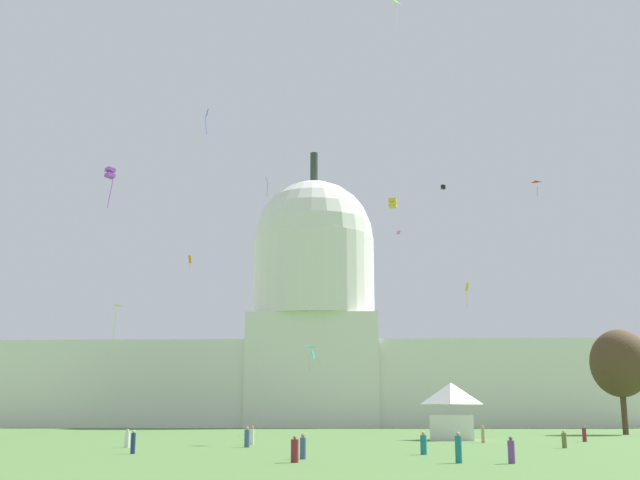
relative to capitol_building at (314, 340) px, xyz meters
name	(u,v)px	position (x,y,z in m)	size (l,w,h in m)	color
capitol_building	(314,340)	(0.00, 0.00, 0.00)	(146.73, 27.68, 63.76)	silver
event_tent	(452,411)	(19.23, -90.59, -16.17)	(5.61, 6.12, 6.17)	white
tree_east_near	(620,363)	(46.15, -66.01, -9.55)	(11.69, 11.35, 14.54)	#4C3823
person_olive_edge_east	(564,440)	(25.75, -111.86, -18.64)	(0.42, 0.42, 1.48)	olive
person_denim_deep_crowd	(303,447)	(5.13, -129.38, -18.61)	(0.43, 0.43, 1.55)	#3D5684
person_navy_back_left	(133,443)	(-7.25, -122.88, -18.55)	(0.42, 0.42, 1.64)	navy
person_tan_lawn_far_right	(483,435)	(21.12, -99.36, -18.54)	(0.44, 0.44, 1.67)	tan
person_teal_mid_left	(458,449)	(14.22, -133.18, -18.51)	(0.40, 0.40, 1.74)	#1E757A
person_maroon_front_right	(584,435)	(31.97, -95.88, -18.59)	(0.49, 0.49, 1.60)	maroon
person_white_aisle_center	(252,436)	(-1.01, -104.78, -18.54)	(0.50, 0.50, 1.67)	silver
person_purple_back_right	(511,451)	(17.13, -133.54, -18.64)	(0.52, 0.52, 1.50)	#703D93
person_teal_near_tent	(424,444)	(13.13, -123.34, -18.61)	(0.61, 0.61, 1.57)	#1E757A
person_maroon_front_center	(295,450)	(4.87, -132.96, -18.63)	(0.58, 0.58, 1.52)	maroon
person_white_edge_west	(127,439)	(-10.75, -111.77, -18.63)	(0.60, 0.60, 1.52)	silver
person_denim_near_tree_west	(247,438)	(-0.66, -111.22, -18.54)	(0.64, 0.64, 1.71)	#3D5684
kite_yellow_mid	(467,290)	(30.95, -27.16, 7.07)	(0.75, 0.61, 5.00)	yellow
kite_red_high	(535,183)	(42.43, -39.10, 24.95)	(1.68, 1.31, 2.70)	red
kite_violet_mid	(110,173)	(-16.71, -101.88, 7.93)	(1.23, 1.23, 4.37)	purple
kite_cyan_low	(308,350)	(2.15, -66.72, -7.57)	(1.64, 1.53, 3.26)	#33BCDB
kite_blue_high	(207,116)	(-17.14, -47.08, 35.79)	(0.60, 0.81, 4.69)	blue
kite_turquoise_low	(313,355)	(3.27, -74.61, -8.88)	(0.50, 0.73, 1.03)	teal
kite_pink_high	(399,232)	(17.82, -29.37, 18.06)	(0.88, 0.75, 0.81)	pink
kite_gold_mid	(393,203)	(12.87, -97.16, 5.71)	(0.96, 0.96, 0.98)	gold
kite_magenta_high	(267,182)	(-5.42, -54.12, 21.13)	(0.44, 0.75, 3.36)	#D1339E
kite_black_high	(443,187)	(23.51, -55.44, 19.59)	(0.78, 0.77, 0.70)	black
kite_lime_low	(114,310)	(-18.06, -93.26, -5.28)	(1.23, 1.27, 3.73)	#8CD133
kite_white_high	(392,8)	(12.55, -108.19, 22.76)	(1.22, 1.30, 2.60)	white
kite_orange_mid	(190,260)	(-20.60, -40.59, 10.70)	(0.63, 0.81, 2.80)	orange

